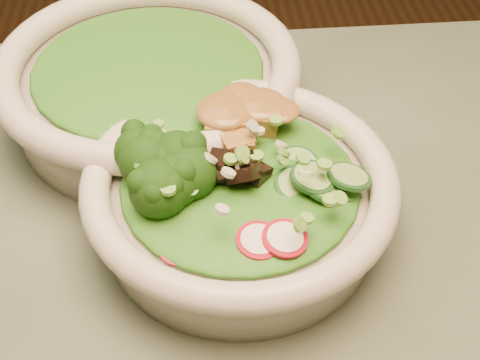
{
  "coord_description": "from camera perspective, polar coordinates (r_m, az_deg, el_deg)",
  "views": [
    {
      "loc": [
        -0.24,
        -0.23,
        1.14
      ],
      "look_at": [
        -0.21,
        0.12,
        0.8
      ],
      "focal_mm": 50.0,
      "sensor_mm": 36.0,
      "label": 1
    }
  ],
  "objects": [
    {
      "name": "radish_slices",
      "position": [
        0.45,
        0.44,
        -4.85
      ],
      "size": [
        0.1,
        0.07,
        0.02
      ],
      "primitive_type": null,
      "rotation": [
        0.0,
        0.0,
        0.38
      ],
      "color": "maroon",
      "rests_on": "salad_bowl"
    },
    {
      "name": "side_lettuce",
      "position": [
        0.59,
        -7.91,
        9.65
      ],
      "size": [
        0.18,
        0.18,
        0.02
      ],
      "primitive_type": "ellipsoid",
      "color": "#1F6415",
      "rests_on": "side_bowl"
    },
    {
      "name": "salad_bowl",
      "position": [
        0.5,
        -0.0,
        -1.48
      ],
      "size": [
        0.23,
        0.23,
        0.06
      ],
      "rotation": [
        0.0,
        0.0,
        0.38
      ],
      "color": "beige",
      "rests_on": "dining_table"
    },
    {
      "name": "mushroom_heap",
      "position": [
        0.49,
        -0.02,
        1.9
      ],
      "size": [
        0.08,
        0.08,
        0.03
      ],
      "primitive_type": null,
      "rotation": [
        0.0,
        0.0,
        0.38
      ],
      "color": "black",
      "rests_on": "salad_bowl"
    },
    {
      "name": "peanut_sauce",
      "position": [
        0.51,
        0.06,
        6.02
      ],
      "size": [
        0.06,
        0.05,
        0.01
      ],
      "primitive_type": "ellipsoid",
      "color": "brown",
      "rests_on": "tofu_cubes"
    },
    {
      "name": "broccoli_florets",
      "position": [
        0.48,
        -6.48,
        0.96
      ],
      "size": [
        0.09,
        0.08,
        0.04
      ],
      "primitive_type": null,
      "rotation": [
        0.0,
        0.0,
        0.38
      ],
      "color": "black",
      "rests_on": "salad_bowl"
    },
    {
      "name": "lettuce_bed",
      "position": [
        0.49,
        -0.0,
        0.08
      ],
      "size": [
        0.18,
        0.18,
        0.02
      ],
      "primitive_type": "ellipsoid",
      "color": "#1F6415",
      "rests_on": "salad_bowl"
    },
    {
      "name": "tofu_cubes",
      "position": [
        0.52,
        0.06,
        5.05
      ],
      "size": [
        0.09,
        0.08,
        0.03
      ],
      "primitive_type": null,
      "rotation": [
        0.0,
        0.0,
        0.38
      ],
      "color": "olive",
      "rests_on": "salad_bowl"
    },
    {
      "name": "scallion_garnish",
      "position": [
        0.47,
        -0.0,
        1.81
      ],
      "size": [
        0.17,
        0.17,
        0.02
      ],
      "primitive_type": null,
      "color": "#68AA3C",
      "rests_on": "salad_bowl"
    },
    {
      "name": "side_bowl",
      "position": [
        0.6,
        -7.72,
        8.12
      ],
      "size": [
        0.27,
        0.27,
        0.07
      ],
      "rotation": [
        0.0,
        0.0,
        -0.24
      ],
      "color": "beige",
      "rests_on": "dining_table"
    },
    {
      "name": "cucumber_slices",
      "position": [
        0.48,
        6.69,
        0.87
      ],
      "size": [
        0.08,
        0.08,
        0.03
      ],
      "primitive_type": null,
      "rotation": [
        0.0,
        0.0,
        0.38
      ],
      "color": "#84A65C",
      "rests_on": "salad_bowl"
    }
  ]
}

